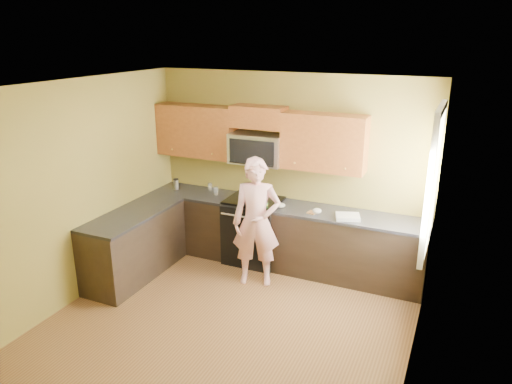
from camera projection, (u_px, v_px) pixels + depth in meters
The scene contains 26 objects.
floor at pixel (226, 326), 5.52m from camera, with size 4.00×4.00×0.00m, color brown.
ceiling at pixel (220, 87), 4.67m from camera, with size 4.00×4.00×0.00m, color white.
wall_back at pixel (289, 170), 6.83m from camera, with size 4.00×4.00×0.00m, color olive.
wall_front at pixel (90, 312), 3.36m from camera, with size 4.00×4.00×0.00m, color olive.
wall_left at pixel (78, 192), 5.87m from camera, with size 4.00×4.00×0.00m, color olive.
wall_right at pixel (420, 249), 4.32m from camera, with size 4.00×4.00×0.00m, color olive.
cabinet_back_run at pixel (280, 236), 6.86m from camera, with size 4.00×0.60×0.88m, color black.
cabinet_left_run at pixel (135, 245), 6.56m from camera, with size 0.60×1.60×0.88m, color black.
countertop_back at pixel (280, 206), 6.70m from camera, with size 4.00×0.62×0.04m, color black.
countertop_left at pixel (133, 214), 6.41m from camera, with size 0.62×1.60×0.04m, color black.
stove at pixel (254, 230), 6.98m from camera, with size 0.76×0.65×0.95m, color black, non-canonical shape.
microwave at pixel (257, 163), 6.78m from camera, with size 0.76×0.40×0.42m, color silver, non-canonical shape.
upper_cab_left at pixel (198, 156), 7.19m from camera, with size 1.22×0.33×0.75m, color #945022, non-canonical shape.
upper_cab_right at pixel (323, 170), 6.44m from camera, with size 1.12×0.33×0.75m, color #945022, non-canonical shape.
upper_cab_over_mw at pixel (259, 117), 6.60m from camera, with size 0.76×0.33×0.30m, color #945022.
window at pixel (434, 181), 5.27m from camera, with size 0.06×1.06×1.66m, color white, non-canonical shape.
woman at pixel (256, 222), 6.24m from camera, with size 0.63×0.41×1.72m, color pink.
frying_pan at pixel (251, 204), 6.65m from camera, with size 0.28×0.49×0.06m, color black, non-canonical shape.
butter_tub at pixel (264, 207), 6.61m from camera, with size 0.12×0.12×0.09m, color #FFEE43, non-canonical shape.
toast_slice at pixel (312, 212), 6.39m from camera, with size 0.11×0.11×0.01m, color #B27F47.
napkin_a at pixel (281, 205), 6.58m from camera, with size 0.11×0.12×0.06m, color silver.
napkin_b at pixel (317, 211), 6.37m from camera, with size 0.12×0.13×0.07m, color silver.
dish_towel at pixel (348, 217), 6.20m from camera, with size 0.30×0.24×0.05m, color white.
travel_mug at pixel (176, 189), 7.36m from camera, with size 0.08×0.08×0.17m, color silver, non-canonical shape.
glass_b at pixel (210, 187), 7.27m from camera, with size 0.07×0.07×0.12m, color silver.
glass_c at pixel (216, 191), 7.10m from camera, with size 0.07×0.07×0.12m, color silver.
Camera 1 is at (2.25, -4.20, 3.21)m, focal length 33.77 mm.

